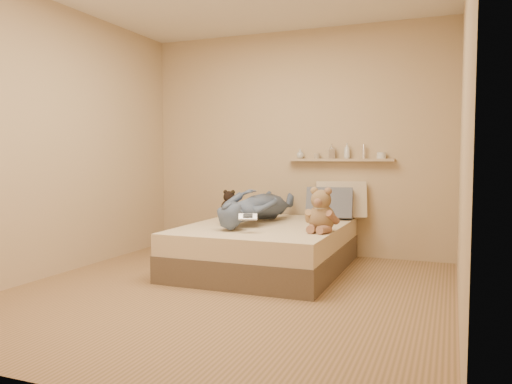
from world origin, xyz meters
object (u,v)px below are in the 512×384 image
at_px(dark_plush, 229,205).
at_px(person, 255,206).
at_px(pillow_grey, 329,204).
at_px(bed, 266,247).
at_px(teddy_bear, 321,213).
at_px(pillow_cream, 341,200).
at_px(game_console, 248,217).
at_px(wall_shelf, 340,160).

height_order(dark_plush, person, person).
relative_size(dark_plush, pillow_grey, 0.62).
distance_m(pillow_grey, person, 0.87).
distance_m(bed, teddy_bear, 0.79).
xyz_separation_m(teddy_bear, pillow_grey, (-0.15, 0.96, 0.00)).
bearing_deg(pillow_cream, game_console, -111.27).
distance_m(teddy_bear, pillow_grey, 0.97).
height_order(bed, person, person).
distance_m(teddy_bear, dark_plush, 1.47).
height_order(bed, teddy_bear, teddy_bear).
relative_size(pillow_cream, pillow_grey, 1.10).
bearing_deg(pillow_cream, dark_plush, -164.30).
xyz_separation_m(teddy_bear, wall_shelf, (-0.08, 1.18, 0.48)).
height_order(bed, wall_shelf, wall_shelf).
bearing_deg(teddy_bear, bed, 156.95).
bearing_deg(dark_plush, person, -38.62).
bearing_deg(pillow_grey, person, -139.34).
bearing_deg(pillow_cream, pillow_grey, -124.42).
relative_size(bed, dark_plush, 6.15).
bearing_deg(wall_shelf, teddy_bear, -86.00).
bearing_deg(wall_shelf, bed, -121.18).
relative_size(person, wall_shelf, 1.22).
bearing_deg(game_console, wall_shelf, 70.86).
xyz_separation_m(game_console, dark_plush, (-0.67, 1.06, -0.01)).
xyz_separation_m(teddy_bear, dark_plush, (-1.26, 0.76, -0.04)).
bearing_deg(teddy_bear, game_console, -153.14).
distance_m(game_console, wall_shelf, 1.65).
bearing_deg(game_console, pillow_cream, 68.73).
xyz_separation_m(game_console, teddy_bear, (0.60, 0.30, 0.02)).
relative_size(dark_plush, person, 0.21).
distance_m(person, wall_shelf, 1.17).
xyz_separation_m(bed, pillow_grey, (0.49, 0.69, 0.40)).
xyz_separation_m(game_console, wall_shelf, (0.51, 1.48, 0.50)).
relative_size(teddy_bear, pillow_cream, 0.75).
distance_m(pillow_cream, pillow_grey, 0.17).
bearing_deg(wall_shelf, dark_plush, -160.42).
bearing_deg(dark_plush, pillow_grey, 10.20).
distance_m(pillow_cream, person, 1.03).
bearing_deg(person, teddy_bear, 154.96).
distance_m(bed, pillow_grey, 0.93).
distance_m(game_console, pillow_grey, 1.34).
relative_size(bed, wall_shelf, 1.58).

